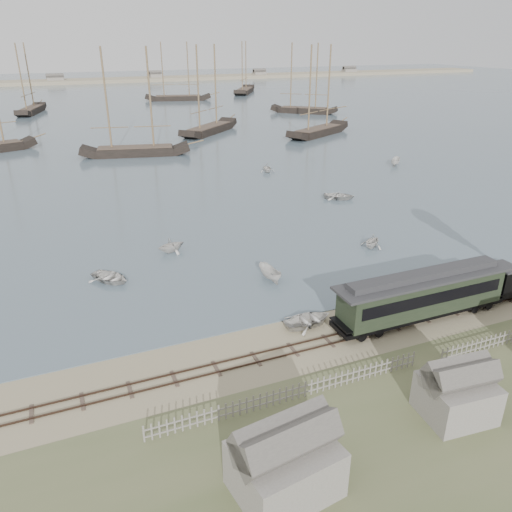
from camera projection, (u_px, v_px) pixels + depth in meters
name	position (u px, v px, depth m)	size (l,w,h in m)	color
ground	(327.00, 326.00, 40.14)	(600.00, 600.00, 0.00)	tan
harbor_water	(94.00, 100.00, 183.79)	(600.00, 336.00, 0.06)	#41525D
rail_track	(340.00, 338.00, 38.44)	(120.00, 1.80, 0.16)	#3B2920
picket_fence_west	(293.00, 400.00, 31.94)	(19.00, 0.10, 1.20)	slate
shed_left	(284.00, 489.00, 25.64)	(5.00, 4.00, 4.10)	slate
shed_mid	(453.00, 415.00, 30.71)	(4.00, 3.50, 3.60)	slate
far_spit	(77.00, 83.00, 251.40)	(500.00, 20.00, 1.80)	tan
passenger_coach	(422.00, 294.00, 40.14)	(15.51, 2.99, 3.77)	black
beached_dinghy	(308.00, 320.00, 40.15)	(4.14, 2.96, 0.86)	beige
rowboat_0	(110.00, 277.00, 47.13)	(4.11, 2.94, 0.85)	beige
rowboat_1	(171.00, 245.00, 53.48)	(3.03, 2.62, 1.60)	beige
rowboat_2	(270.00, 274.00, 47.40)	(3.30, 1.24, 1.27)	beige
rowboat_3	(339.00, 196.00, 71.19)	(4.38, 3.13, 0.91)	beige
rowboat_4	(372.00, 241.00, 54.65)	(2.84, 2.45, 1.49)	beige
rowboat_5	(395.00, 162.00, 89.64)	(3.57, 1.34, 1.38)	beige
rowboat_7	(267.00, 168.00, 85.14)	(2.92, 2.52, 1.54)	beige
schooner_2	(131.00, 102.00, 93.50)	(20.79, 4.80, 20.00)	black
schooner_3	(208.00, 90.00, 116.46)	(21.73, 5.01, 20.00)	black
schooner_4	(320.00, 91.00, 113.70)	(21.11, 4.87, 20.00)	black
schooner_5	(305.00, 78.00, 147.85)	(20.04, 4.63, 20.00)	black
schooner_7	(26.00, 78.00, 147.42)	(20.21, 4.66, 20.00)	black
schooner_8	(177.00, 71.00, 178.22)	(23.62, 5.45, 20.00)	black
schooner_9	(244.00, 67.00, 202.27)	(24.90, 5.75, 20.00)	black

